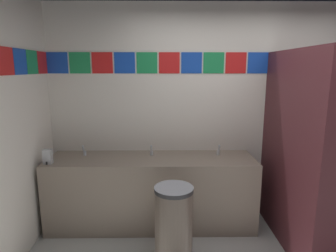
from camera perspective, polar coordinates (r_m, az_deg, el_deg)
The scene contains 9 objects.
wall_back at distance 3.67m, azimuth 12.73°, elevation 2.68°, with size 4.50×0.09×2.60m.
vanity_counter at distance 3.49m, azimuth -3.26°, elevation -12.64°, with size 2.39×0.61×0.83m.
faucet_left at distance 3.54m, azimuth -16.30°, elevation -4.90°, with size 0.04×0.10×0.14m.
faucet_center at distance 3.42m, azimuth -3.28°, elevation -5.04°, with size 0.04×0.10×0.14m.
faucet_right at distance 3.47m, azimuth 9.99°, elevation -4.92°, with size 0.04×0.10×0.14m.
soap_dispenser at distance 3.39m, azimuth -22.78°, elevation -5.63°, with size 0.09×0.09×0.16m.
stall_divider at distance 3.05m, azimuth 27.31°, elevation -5.70°, with size 0.92×1.35×2.03m.
toilet at distance 3.93m, azimuth 27.84°, elevation -13.05°, with size 0.39×0.49×0.74m.
trash_bin at distance 2.91m, azimuth 1.14°, elevation -18.91°, with size 0.37×0.37×0.76m.
Camera 1 is at (-0.86, -1.96, 1.85)m, focal length 30.68 mm.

